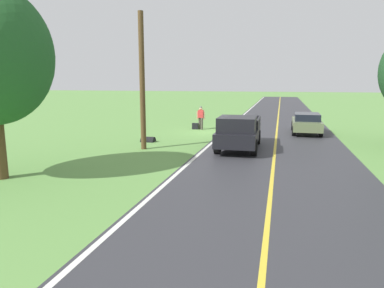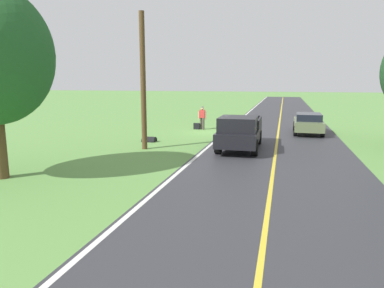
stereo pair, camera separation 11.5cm
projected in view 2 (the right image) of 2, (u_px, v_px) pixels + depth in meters
ground_plane at (212, 132)px, 24.75m from camera, size 200.00×200.00×0.00m
road_surface at (278, 135)px, 23.60m from camera, size 7.65×120.00×0.00m
lane_edge_line at (225, 133)px, 24.51m from camera, size 0.16×117.60×0.00m
lane_centre_line at (278, 135)px, 23.60m from camera, size 0.14×117.60×0.00m
hitchhiker_walking at (202, 116)px, 26.11m from camera, size 0.62×0.51×1.75m
suitcase_carried at (197, 126)px, 26.27m from camera, size 0.46×0.20×0.47m
pickup_truck_passing at (240, 131)px, 18.40m from camera, size 2.15×5.43×1.82m
sedan_near_oncoming at (308, 123)px, 24.03m from camera, size 1.96×4.42×1.41m
utility_pole_roadside at (143, 82)px, 18.06m from camera, size 0.28×0.28×7.06m
drainage_culvert at (149, 142)px, 20.95m from camera, size 0.80×0.60×0.60m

